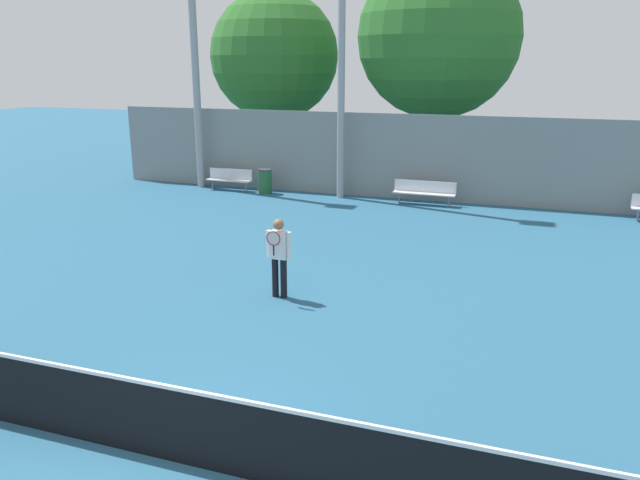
# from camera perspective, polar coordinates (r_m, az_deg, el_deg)

# --- Properties ---
(ground_plane) EXTENTS (100.00, 100.00, 0.00)m
(ground_plane) POSITION_cam_1_polar(r_m,az_deg,el_deg) (8.57, -13.21, -19.08)
(ground_plane) COLOR #285B7A
(tennis_net) EXTENTS (11.02, 0.09, 1.07)m
(tennis_net) POSITION_cam_1_polar(r_m,az_deg,el_deg) (8.27, -13.46, -15.98)
(tennis_net) COLOR black
(tennis_net) RESTS_ON ground_plane
(tennis_player) EXTENTS (0.55, 0.41, 1.72)m
(tennis_player) POSITION_cam_1_polar(r_m,az_deg,el_deg) (13.15, -3.78, -1.20)
(tennis_player) COLOR black
(tennis_player) RESTS_ON ground_plane
(bench_courtside_near) EXTENTS (1.82, 0.40, 0.82)m
(bench_courtside_near) POSITION_cam_1_polar(r_m,az_deg,el_deg) (24.75, -8.24, 5.68)
(bench_courtside_near) COLOR silver
(bench_courtside_near) RESTS_ON ground_plane
(bench_adjacent_court) EXTENTS (2.19, 0.40, 0.82)m
(bench_adjacent_court) POSITION_cam_1_polar(r_m,az_deg,el_deg) (22.29, 9.53, 4.49)
(bench_adjacent_court) COLOR silver
(bench_adjacent_court) RESTS_ON ground_plane
(light_pole_near_left) EXTENTS (0.90, 0.60, 11.14)m
(light_pole_near_left) POSITION_cam_1_polar(r_m,az_deg,el_deg) (25.30, -11.54, 18.77)
(light_pole_near_left) COLOR #939399
(light_pole_near_left) RESTS_ON ground_plane
(light_pole_center_back) EXTENTS (0.90, 0.60, 12.15)m
(light_pole_center_back) POSITION_cam_1_polar(r_m,az_deg,el_deg) (22.87, 2.01, 21.07)
(light_pole_center_back) COLOR #939399
(light_pole_center_back) RESTS_ON ground_plane
(trash_bin) EXTENTS (0.54, 0.54, 0.93)m
(trash_bin) POSITION_cam_1_polar(r_m,az_deg,el_deg) (23.98, -5.05, 5.38)
(trash_bin) COLOR #235B33
(trash_bin) RESTS_ON ground_plane
(back_fence) EXTENTS (24.68, 0.06, 3.08)m
(back_fence) POSITION_cam_1_polar(r_m,az_deg,el_deg) (22.84, 9.24, 7.43)
(back_fence) COLOR gray
(back_fence) RESTS_ON ground_plane
(tree_green_broad) EXTENTS (6.55, 6.55, 9.11)m
(tree_green_broad) POSITION_cam_1_polar(r_m,az_deg,el_deg) (26.84, 10.81, 17.79)
(tree_green_broad) COLOR brown
(tree_green_broad) RESTS_ON ground_plane
(tree_dark_dense) EXTENTS (5.83, 5.83, 8.03)m
(tree_dark_dense) POSITION_cam_1_polar(r_m,az_deg,el_deg) (29.72, -4.18, 16.45)
(tree_dark_dense) COLOR brown
(tree_dark_dense) RESTS_ON ground_plane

